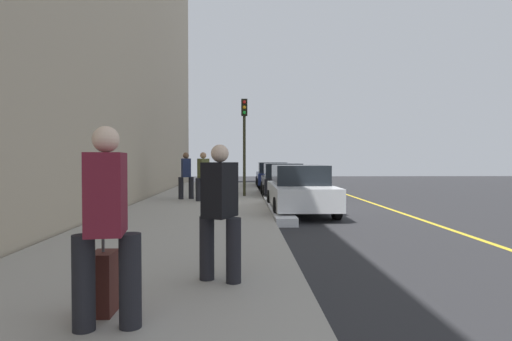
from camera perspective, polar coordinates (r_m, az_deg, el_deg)
name	(u,v)px	position (r m, az deg, el deg)	size (l,w,h in m)	color
ground_plane	(295,208)	(15.26, 5.10, -4.92)	(56.00, 56.00, 0.00)	#28282B
sidewalk	(200,206)	(15.22, -7.37, -4.66)	(28.00, 4.60, 0.15)	#A39E93
lane_stripe_centre	(386,208)	(15.96, 16.63, -4.68)	(28.00, 0.14, 0.01)	gold
snow_bank_curb	(276,206)	(14.80, 2.58, -4.69)	(7.82, 0.56, 0.22)	white
parked_car_navy	(272,175)	(25.83, 2.14, -0.61)	(4.26, 1.92, 1.51)	black
parked_car_black	(283,180)	(19.54, 3.50, -1.28)	(4.64, 1.95, 1.51)	black
parked_car_white	(300,189)	(13.82, 5.76, -2.43)	(4.64, 1.91, 1.51)	black
pedestrian_burgundy_coat	(107,221)	(4.21, -18.95, -6.30)	(0.54, 0.61, 1.85)	black
pedestrian_olive_coat	(203,175)	(16.30, -6.91, -0.59)	(0.57, 0.56, 1.81)	black
pedestrian_navy_coat	(186,174)	(17.22, -9.14, -0.47)	(0.56, 0.58, 1.82)	black
pedestrian_black_coat	(220,208)	(5.56, -4.74, -4.97)	(0.55, 0.54, 1.74)	black
traffic_light_pole	(244,130)	(18.45, -1.54, 5.30)	(0.35, 0.26, 4.08)	#2D2D19
rolling_suitcase	(103,283)	(4.76, -19.32, -13.66)	(0.34, 0.22, 0.99)	#471E19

